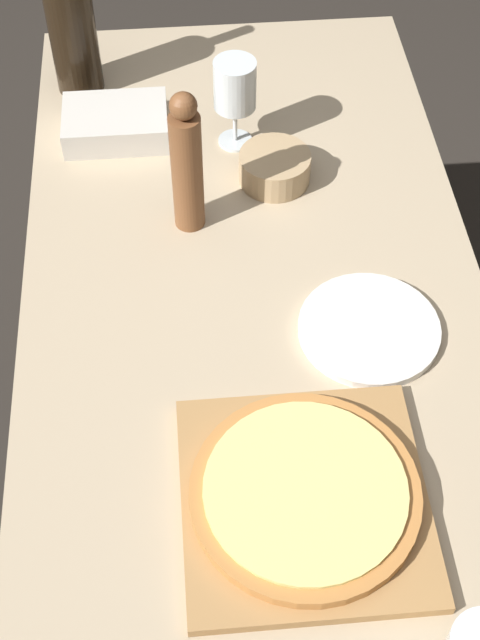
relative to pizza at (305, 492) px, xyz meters
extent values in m
plane|color=#2D2823|center=(-0.03, 0.28, -0.81)|extent=(12.00, 12.00, 0.00)
cube|color=tan|center=(-0.03, 0.28, -0.04)|extent=(0.73, 1.67, 0.03)
cylinder|color=brown|center=(-0.33, 1.05, -0.43)|extent=(0.06, 0.06, 0.75)
cylinder|color=brown|center=(0.28, 1.05, -0.43)|extent=(0.06, 0.06, 0.75)
cube|color=#A87A47|center=(0.00, 0.00, -0.02)|extent=(0.32, 0.33, 0.02)
cylinder|color=#BC7A3D|center=(0.00, 0.00, 0.00)|extent=(0.30, 0.30, 0.02)
cylinder|color=#EAD67A|center=(0.00, 0.00, 0.01)|extent=(0.26, 0.26, 0.01)
cylinder|color=black|center=(-0.31, 0.92, 0.08)|extent=(0.09, 0.09, 0.22)
cylinder|color=brown|center=(-0.12, 0.53, 0.08)|extent=(0.05, 0.05, 0.22)
sphere|color=brown|center=(-0.12, 0.53, 0.21)|extent=(0.04, 0.04, 0.04)
cylinder|color=silver|center=(-0.03, 0.73, -0.03)|extent=(0.06, 0.06, 0.00)
cylinder|color=silver|center=(-0.03, 0.73, 0.01)|extent=(0.01, 0.01, 0.08)
cylinder|color=silver|center=(-0.03, 0.73, 0.10)|extent=(0.07, 0.07, 0.09)
cylinder|color=tan|center=(0.03, 0.63, 0.00)|extent=(0.12, 0.12, 0.05)
cylinder|color=silver|center=(0.14, 0.28, -0.02)|extent=(0.22, 0.22, 0.01)
cube|color=beige|center=(-0.24, 0.77, 0.00)|extent=(0.19, 0.13, 0.05)
camera|label=1|loc=(-0.13, -0.54, 1.03)|focal=50.00mm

